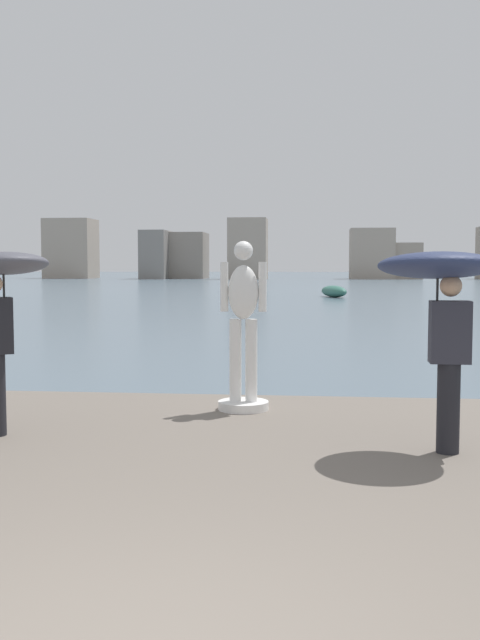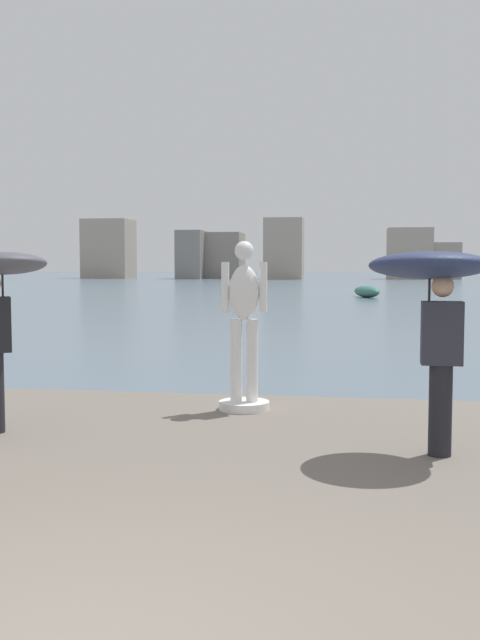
# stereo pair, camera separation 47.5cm
# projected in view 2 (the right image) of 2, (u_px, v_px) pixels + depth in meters

# --- Properties ---
(ground_plane) EXTENTS (400.00, 400.00, 0.00)m
(ground_plane) POSITION_uv_depth(u_px,v_px,m) (329.00, 303.00, 42.63)
(ground_plane) COLOR slate
(pier) EXTENTS (7.91, 10.28, 0.40)m
(pier) POSITION_uv_depth(u_px,v_px,m) (158.00, 547.00, 5.30)
(pier) COLOR #70665B
(pier) RESTS_ON ground
(statue_white_figure) EXTENTS (0.64, 0.64, 2.12)m
(statue_white_figure) POSITION_uv_depth(u_px,v_px,m) (244.00, 333.00, 9.24)
(statue_white_figure) COLOR white
(statue_white_figure) RESTS_ON pier
(onlooker_right) EXTENTS (1.17, 1.19, 1.99)m
(onlooker_right) POSITION_uv_depth(u_px,v_px,m) (433.00, 289.00, 6.99)
(onlooker_right) COLOR black
(onlooker_right) RESTS_ON pier
(boat_far) EXTENTS (2.32, 3.88, 0.80)m
(boat_far) POSITION_uv_depth(u_px,v_px,m) (367.00, 292.00, 50.55)
(boat_far) COLOR #336B5B
(boat_far) RESTS_ON ground
(distant_skyline) EXTENTS (84.20, 11.36, 9.87)m
(distant_skyline) POSITION_uv_depth(u_px,v_px,m) (319.00, 253.00, 118.36)
(distant_skyline) COLOR #A89989
(distant_skyline) RESTS_ON ground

